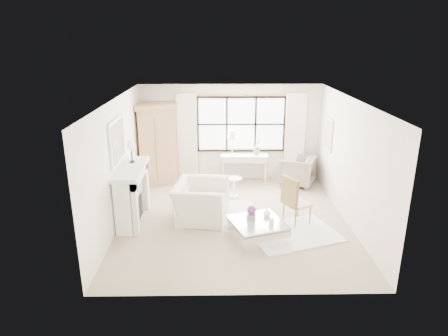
{
  "coord_description": "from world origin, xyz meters",
  "views": [
    {
      "loc": [
        -0.35,
        -8.16,
        3.95
      ],
      "look_at": [
        -0.22,
        0.2,
        1.16
      ],
      "focal_mm": 32.0,
      "sensor_mm": 36.0,
      "label": 1
    }
  ],
  "objects_px": {
    "armoire": "(157,144)",
    "club_armchair": "(201,201)",
    "console_table": "(244,168)",
    "coffee_table": "(257,230)"
  },
  "relations": [
    {
      "from": "armoire",
      "to": "club_armchair",
      "type": "xyz_separation_m",
      "value": [
        1.26,
        -2.29,
        -0.72
      ]
    },
    {
      "from": "armoire",
      "to": "club_armchair",
      "type": "relative_size",
      "value": 1.74
    },
    {
      "from": "coffee_table",
      "to": "console_table",
      "type": "bearing_deg",
      "value": 72.28
    },
    {
      "from": "console_table",
      "to": "coffee_table",
      "type": "relative_size",
      "value": 1.04
    },
    {
      "from": "console_table",
      "to": "coffee_table",
      "type": "height_order",
      "value": "console_table"
    },
    {
      "from": "club_armchair",
      "to": "console_table",
      "type": "bearing_deg",
      "value": -17.07
    },
    {
      "from": "armoire",
      "to": "console_table",
      "type": "relative_size",
      "value": 1.7
    },
    {
      "from": "armoire",
      "to": "console_table",
      "type": "height_order",
      "value": "armoire"
    },
    {
      "from": "console_table",
      "to": "club_armchair",
      "type": "relative_size",
      "value": 1.02
    },
    {
      "from": "club_armchair",
      "to": "coffee_table",
      "type": "bearing_deg",
      "value": -121.22
    }
  ]
}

